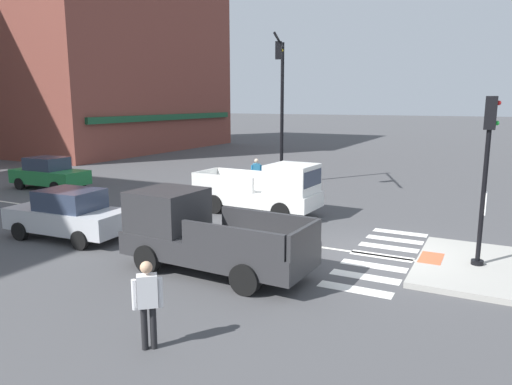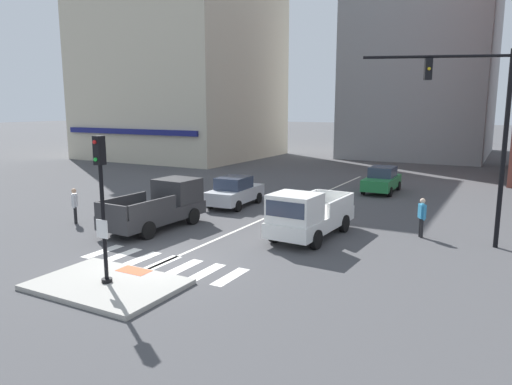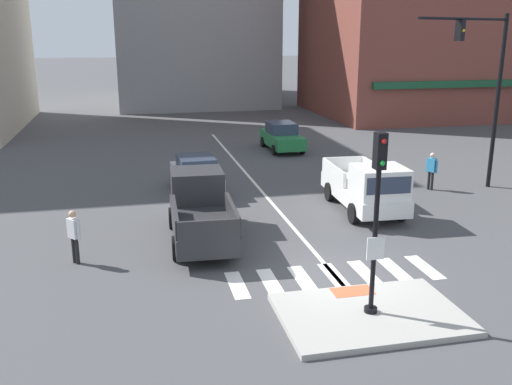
# 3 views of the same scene
# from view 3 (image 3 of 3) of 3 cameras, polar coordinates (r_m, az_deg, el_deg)

# --- Properties ---
(ground_plane) EXTENTS (300.00, 300.00, 0.00)m
(ground_plane) POSITION_cam_3_polar(r_m,az_deg,el_deg) (16.70, 7.83, -8.24)
(ground_plane) COLOR #474749
(traffic_island) EXTENTS (4.45, 3.04, 0.15)m
(traffic_island) POSITION_cam_3_polar(r_m,az_deg,el_deg) (14.57, 11.34, -11.86)
(traffic_island) COLOR #A3A099
(traffic_island) RESTS_ON ground
(tactile_pad_front) EXTENTS (1.10, 0.60, 0.01)m
(tactile_pad_front) POSITION_cam_3_polar(r_m,az_deg,el_deg) (15.49, 9.61, -9.69)
(tactile_pad_front) COLOR #DB5B38
(tactile_pad_front) RESTS_ON traffic_island
(signal_pole) EXTENTS (0.44, 0.38, 4.43)m
(signal_pole) POSITION_cam_3_polar(r_m,az_deg,el_deg) (13.53, 11.98, -1.49)
(signal_pole) COLOR black
(signal_pole) RESTS_ON traffic_island
(crosswalk_stripe_a) EXTENTS (0.44, 1.80, 0.01)m
(crosswalk_stripe_a) POSITION_cam_3_polar(r_m,az_deg,el_deg) (16.00, -1.90, -9.20)
(crosswalk_stripe_a) COLOR silver
(crosswalk_stripe_a) RESTS_ON ground
(crosswalk_stripe_b) EXTENTS (0.44, 1.80, 0.01)m
(crosswalk_stripe_b) POSITION_cam_3_polar(r_m,az_deg,el_deg) (16.18, 1.44, -8.89)
(crosswalk_stripe_b) COLOR silver
(crosswalk_stripe_b) RESTS_ON ground
(crosswalk_stripe_c) EXTENTS (0.44, 1.80, 0.01)m
(crosswalk_stripe_c) POSITION_cam_3_polar(r_m,az_deg,el_deg) (16.42, 4.68, -8.57)
(crosswalk_stripe_c) COLOR silver
(crosswalk_stripe_c) RESTS_ON ground
(crosswalk_stripe_d) EXTENTS (0.44, 1.80, 0.01)m
(crosswalk_stripe_d) POSITION_cam_3_polar(r_m,az_deg,el_deg) (16.71, 7.82, -8.22)
(crosswalk_stripe_d) COLOR silver
(crosswalk_stripe_d) RESTS_ON ground
(crosswalk_stripe_e) EXTENTS (0.44, 1.80, 0.01)m
(crosswalk_stripe_e) POSITION_cam_3_polar(r_m,az_deg,el_deg) (17.04, 10.84, -7.87)
(crosswalk_stripe_e) COLOR silver
(crosswalk_stripe_e) RESTS_ON ground
(crosswalk_stripe_f) EXTENTS (0.44, 1.80, 0.01)m
(crosswalk_stripe_f) POSITION_cam_3_polar(r_m,az_deg,el_deg) (17.42, 13.73, -7.51)
(crosswalk_stripe_f) COLOR silver
(crosswalk_stripe_f) RESTS_ON ground
(crosswalk_stripe_g) EXTENTS (0.44, 1.80, 0.01)m
(crosswalk_stripe_g) POSITION_cam_3_polar(r_m,az_deg,el_deg) (17.85, 16.49, -7.15)
(crosswalk_stripe_g) COLOR silver
(crosswalk_stripe_g) RESTS_ON ground
(lane_centre_line) EXTENTS (0.14, 28.00, 0.01)m
(lane_centre_line) POSITION_cam_3_polar(r_m,az_deg,el_deg) (25.77, 0.18, 0.58)
(lane_centre_line) COLOR silver
(lane_centre_line) RESTS_ON ground
(traffic_light_mast) EXTENTS (5.11, 2.00, 7.50)m
(traffic_light_mast) POSITION_cam_3_polar(r_m,az_deg,el_deg) (26.32, 21.99, 10.57)
(traffic_light_mast) COLOR black
(traffic_light_mast) RESTS_ON ground
(building_far_block) EXTENTS (14.60, 20.75, 19.04)m
(building_far_block) POSITION_cam_3_polar(r_m,az_deg,el_deg) (59.96, -6.85, 18.32)
(building_far_block) COLOR gray
(building_far_block) RESTS_ON ground
(car_silver_westbound_far) EXTENTS (2.02, 4.19, 1.64)m
(car_silver_westbound_far) POSITION_cam_3_polar(r_m,az_deg,el_deg) (24.74, -6.01, 1.77)
(car_silver_westbound_far) COLOR silver
(car_silver_westbound_far) RESTS_ON ground
(car_green_eastbound_distant) EXTENTS (1.92, 4.14, 1.64)m
(car_green_eastbound_distant) POSITION_cam_3_polar(r_m,az_deg,el_deg) (33.73, 2.60, 5.60)
(car_green_eastbound_distant) COLOR #237A3D
(car_green_eastbound_distant) RESTS_ON ground
(pickup_truck_charcoal_westbound_near) EXTENTS (2.21, 5.17, 2.08)m
(pickup_truck_charcoal_westbound_near) POSITION_cam_3_polar(r_m,az_deg,el_deg) (19.32, -5.60, -1.71)
(pickup_truck_charcoal_westbound_near) COLOR #2D2D30
(pickup_truck_charcoal_westbound_near) RESTS_ON ground
(pickup_truck_white_eastbound_mid) EXTENTS (2.23, 5.18, 2.08)m
(pickup_truck_white_eastbound_mid) POSITION_cam_3_polar(r_m,az_deg,el_deg) (22.22, 11.08, 0.40)
(pickup_truck_white_eastbound_mid) COLOR white
(pickup_truck_white_eastbound_mid) RESTS_ON ground
(pedestrian_at_curb_left) EXTENTS (0.40, 0.44, 1.67)m
(pedestrian_at_curb_left) POSITION_cam_3_polar(r_m,az_deg,el_deg) (17.89, -17.73, -3.84)
(pedestrian_at_curb_left) COLOR black
(pedestrian_at_curb_left) RESTS_ON ground
(pedestrian_waiting_far_side) EXTENTS (0.38, 0.48, 1.67)m
(pedestrian_waiting_far_side) POSITION_cam_3_polar(r_m,az_deg,el_deg) (26.24, 17.13, 2.35)
(pedestrian_waiting_far_side) COLOR black
(pedestrian_waiting_far_side) RESTS_ON ground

